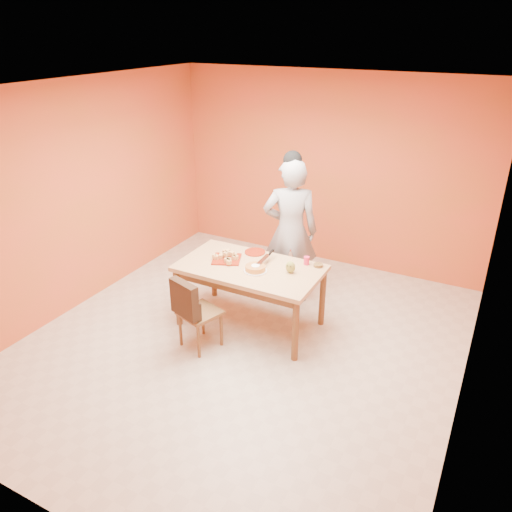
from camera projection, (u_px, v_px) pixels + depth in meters
The scene contains 17 objects.
floor at pixel (243, 343), 5.55m from camera, with size 5.00×5.00×0.00m, color beige.
ceiling at pixel (239, 89), 4.40m from camera, with size 5.00×5.00×0.00m, color silver.
wall_back at pixel (328, 171), 6.98m from camera, with size 4.50×4.50×0.00m, color #DC4C32.
wall_left at pixel (76, 198), 5.92m from camera, with size 5.00×5.00×0.00m, color #DC4C32.
wall_right at pixel (484, 280), 4.03m from camera, with size 5.00×5.00×0.00m, color #DC4C32.
dining_table at pixel (250, 274), 5.63m from camera, with size 1.60×0.90×0.76m.
dining_chair at pixel (199, 311), 5.32m from camera, with size 0.50×0.56×0.85m.
pastry_pile at pixel (227, 255), 5.71m from camera, with size 0.28×0.28×0.09m, color tan, non-canonical shape.
person at pixel (290, 232), 6.09m from camera, with size 0.67×0.44×1.84m, color gray.
pastry_platter at pixel (227, 259), 5.73m from camera, with size 0.31×0.31×0.02m, color maroon.
red_dinner_plate at pixel (255, 252), 5.91m from camera, with size 0.24×0.24×0.01m, color maroon.
white_cake_plate at pixel (255, 271), 5.48m from camera, with size 0.26×0.26×0.01m, color white.
sponge_cake at pixel (255, 268), 5.46m from camera, with size 0.23×0.23×0.05m, color orange.
cake_server at pixel (264, 259), 5.59m from camera, with size 0.06×0.29×0.01m, color silver.
egg_ornament at pixel (290, 267), 5.42m from camera, with size 0.11×0.09×0.14m, color olive.
magenta_glass at pixel (307, 261), 5.61m from camera, with size 0.07×0.07×0.09m, color #D5204B.
checker_tin at pixel (318, 265), 5.57m from camera, with size 0.10×0.10×0.03m, color #3A220F.
Camera 1 is at (2.27, -4.02, 3.23)m, focal length 35.00 mm.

